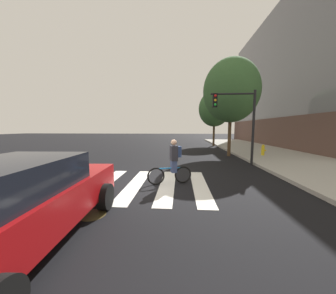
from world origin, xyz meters
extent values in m
plane|color=black|center=(0.00, 0.00, 0.00)|extent=(120.00, 120.00, 0.00)
cube|color=silver|center=(-2.81, 0.00, 0.01)|extent=(0.55, 3.94, 0.01)
cube|color=silver|center=(-1.60, 0.00, 0.01)|extent=(0.55, 3.94, 0.01)
cube|color=silver|center=(-0.40, 0.00, 0.01)|extent=(0.55, 3.94, 0.01)
cube|color=silver|center=(0.81, 0.00, 0.01)|extent=(0.55, 3.94, 0.01)
cube|color=silver|center=(2.01, 0.00, 0.01)|extent=(0.55, 3.94, 0.01)
cylinder|color=#473D1E|center=(-0.84, -2.41, 0.00)|extent=(0.64, 0.64, 0.01)
cube|color=maroon|center=(-1.54, -3.60, 0.69)|extent=(2.07, 4.69, 0.70)
cube|color=black|center=(-1.53, -3.75, 1.31)|extent=(1.76, 2.28, 0.55)
cylinder|color=black|center=(-2.57, -2.18, 0.34)|extent=(0.27, 0.69, 0.68)
cylinder|color=black|center=(-0.65, -2.09, 0.34)|extent=(0.27, 0.69, 0.68)
torus|color=black|center=(1.39, 0.28, 0.33)|extent=(0.65, 0.24, 0.66)
torus|color=black|center=(0.39, -0.01, 0.33)|extent=(0.65, 0.24, 0.66)
cylinder|color=#1972BF|center=(0.89, 0.14, 0.61)|extent=(0.87, 0.29, 0.05)
cylinder|color=#1972BF|center=(1.04, 0.18, 0.68)|extent=(0.04, 0.04, 0.45)
cube|color=#384772|center=(1.04, 0.18, 0.73)|extent=(0.27, 0.32, 0.56)
cube|color=#26262D|center=(1.04, 0.18, 1.18)|extent=(0.33, 0.41, 0.56)
sphere|color=tan|center=(1.04, 0.18, 1.58)|extent=(0.22, 0.22, 0.22)
cube|color=navy|center=(1.21, 0.23, 1.23)|extent=(0.23, 0.31, 0.40)
cylinder|color=black|center=(5.36, 3.90, 2.10)|extent=(0.14, 0.14, 4.20)
cylinder|color=black|center=(4.16, 3.90, 4.00)|extent=(2.40, 0.10, 0.10)
cube|color=black|center=(3.20, 3.90, 3.65)|extent=(0.24, 0.20, 0.76)
sphere|color=red|center=(3.20, 3.79, 3.89)|extent=(0.14, 0.14, 0.14)
sphere|color=gold|center=(3.20, 3.79, 3.65)|extent=(0.14, 0.14, 0.14)
sphere|color=green|center=(3.20, 3.79, 3.41)|extent=(0.14, 0.14, 0.14)
cylinder|color=gold|center=(7.25, 6.78, 0.47)|extent=(0.22, 0.22, 0.65)
sphere|color=gold|center=(7.25, 6.78, 0.84)|extent=(0.18, 0.18, 0.18)
cylinder|color=gold|center=(7.41, 6.78, 0.51)|extent=(0.12, 0.09, 0.09)
cylinder|color=#4C3823|center=(4.95, 7.20, 1.61)|extent=(0.24, 0.24, 3.22)
ellipsoid|color=#386033|center=(4.95, 7.20, 4.83)|extent=(4.01, 4.01, 4.61)
cylinder|color=#4C3823|center=(5.21, 14.93, 1.45)|extent=(0.24, 0.24, 2.91)
ellipsoid|color=#386033|center=(5.21, 14.93, 4.36)|extent=(3.62, 3.62, 4.16)
cube|color=brown|center=(18.39, 15.89, 1.60)|extent=(14.11, 23.53, 3.20)
cube|color=slate|center=(18.39, 15.89, 9.23)|extent=(13.83, 23.06, 12.07)
camera|label=1|loc=(1.29, -6.40, 2.12)|focal=18.98mm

